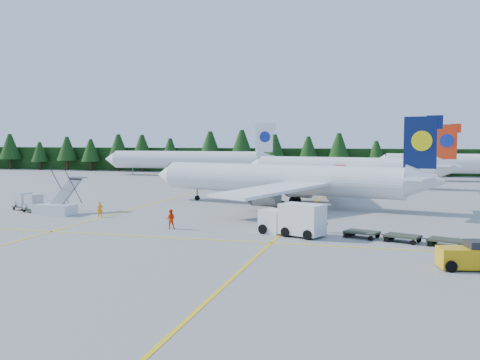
% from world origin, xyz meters
% --- Properties ---
extents(ground, '(320.00, 320.00, 0.00)m').
position_xyz_m(ground, '(0.00, 0.00, 0.00)').
color(ground, gray).
rests_on(ground, ground).
extents(taxi_stripe_a, '(0.25, 120.00, 0.01)m').
position_xyz_m(taxi_stripe_a, '(-14.00, 20.00, 0.01)').
color(taxi_stripe_a, yellow).
rests_on(taxi_stripe_a, ground).
extents(taxi_stripe_b, '(0.25, 120.00, 0.01)m').
position_xyz_m(taxi_stripe_b, '(6.00, 20.00, 0.01)').
color(taxi_stripe_b, yellow).
rests_on(taxi_stripe_b, ground).
extents(taxi_stripe_cross, '(80.00, 0.25, 0.01)m').
position_xyz_m(taxi_stripe_cross, '(0.00, -6.00, 0.01)').
color(taxi_stripe_cross, yellow).
rests_on(taxi_stripe_cross, ground).
extents(treeline_hedge, '(220.00, 4.00, 6.00)m').
position_xyz_m(treeline_hedge, '(0.00, 82.00, 3.00)').
color(treeline_hedge, black).
rests_on(treeline_hedge, ground).
extents(airliner_navy, '(36.25, 29.50, 10.69)m').
position_xyz_m(airliner_navy, '(1.21, 18.03, 3.21)').
color(airliner_navy, white).
rests_on(airliner_navy, ground).
extents(airliner_red, '(36.22, 29.56, 10.61)m').
position_xyz_m(airliner_red, '(6.94, 47.85, 3.19)').
color(airliner_red, white).
rests_on(airliner_red, ground).
extents(airliner_far_left, '(39.83, 4.42, 11.59)m').
position_xyz_m(airliner_far_left, '(-30.11, 65.88, 3.63)').
color(airliner_far_left, white).
rests_on(airliner_far_left, ground).
extents(airliner_far_right, '(38.66, 4.29, 11.24)m').
position_xyz_m(airliner_far_right, '(30.25, 64.71, 3.53)').
color(airliner_far_right, white).
rests_on(airliner_far_right, ground).
extents(airstairs, '(4.50, 6.11, 3.92)m').
position_xyz_m(airstairs, '(-20.10, 3.85, 0.85)').
color(airstairs, white).
rests_on(airstairs, ground).
extents(service_truck, '(6.08, 4.15, 2.77)m').
position_xyz_m(service_truck, '(6.98, -2.12, 1.37)').
color(service_truck, silver).
rests_on(service_truck, ground).
extents(baggage_tug, '(3.50, 2.37, 1.72)m').
position_xyz_m(baggage_tug, '(19.68, -11.13, 0.84)').
color(baggage_tug, '#CE980B').
rests_on(baggage_tug, ground).
extents(dolly_train, '(9.55, 4.49, 0.16)m').
position_xyz_m(dolly_train, '(16.09, -2.86, 0.50)').
color(dolly_train, '#333A2A').
rests_on(dolly_train, ground).
extents(uld_pair, '(5.08, 3.74, 1.68)m').
position_xyz_m(uld_pair, '(-24.75, 5.29, 1.14)').
color(uld_pair, '#333A2A').
rests_on(uld_pair, ground).
extents(crew_a, '(0.70, 0.64, 1.61)m').
position_xyz_m(crew_a, '(-14.38, 3.14, 0.81)').
color(crew_a, orange).
rests_on(crew_a, ground).
extents(crew_b, '(1.04, 0.92, 1.80)m').
position_xyz_m(crew_b, '(-4.35, -1.72, 0.90)').
color(crew_b, '#FA3405').
rests_on(crew_b, ground).
extents(crew_c, '(0.88, 0.95, 1.90)m').
position_xyz_m(crew_c, '(9.43, 0.01, 0.95)').
color(crew_c, '#FF4205').
rests_on(crew_c, ground).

